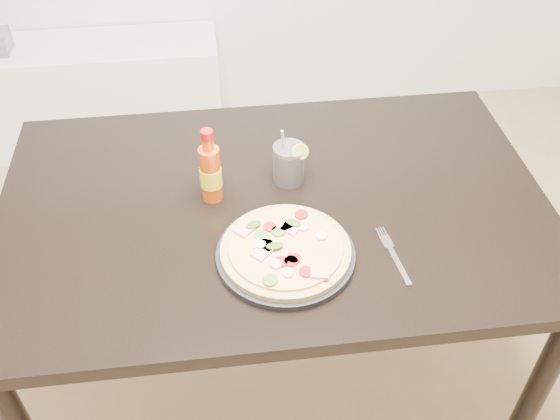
{
  "coord_description": "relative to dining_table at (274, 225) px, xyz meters",
  "views": [
    {
      "loc": [
        -0.13,
        -0.53,
        1.81
      ],
      "look_at": [
        -0.0,
        0.54,
        0.83
      ],
      "focal_mm": 40.0,
      "sensor_mm": 36.0,
      "label": 1
    }
  ],
  "objects": [
    {
      "name": "fork",
      "position": [
        0.25,
        -0.22,
        0.09
      ],
      "size": [
        0.04,
        0.19,
        0.0
      ],
      "rotation": [
        0.0,
        0.0,
        0.12
      ],
      "color": "silver",
      "rests_on": "dining_table"
    },
    {
      "name": "hot_sauce_bottle",
      "position": [
        -0.15,
        0.04,
        0.17
      ],
      "size": [
        0.06,
        0.06,
        0.21
      ],
      "rotation": [
        0.0,
        0.0,
        -0.01
      ],
      "color": "#CB450B",
      "rests_on": "dining_table"
    },
    {
      "name": "dining_table",
      "position": [
        0.0,
        0.0,
        0.0
      ],
      "size": [
        1.4,
        0.9,
        0.75
      ],
      "color": "black",
      "rests_on": "ground"
    },
    {
      "name": "cola_cup",
      "position": [
        0.05,
        0.08,
        0.13
      ],
      "size": [
        0.09,
        0.08,
        0.17
      ],
      "rotation": [
        0.0,
        0.0,
        0.24
      ],
      "color": "black",
      "rests_on": "dining_table"
    },
    {
      "name": "media_console",
      "position": [
        -0.8,
        1.41,
        -0.42
      ],
      "size": [
        1.4,
        0.34,
        0.5
      ],
      "primitive_type": "cube",
      "color": "white",
      "rests_on": "ground"
    },
    {
      "name": "plate",
      "position": [
        0.0,
        -0.2,
        0.09
      ],
      "size": [
        0.32,
        0.32,
        0.02
      ],
      "primitive_type": "cylinder",
      "color": "black",
      "rests_on": "dining_table"
    },
    {
      "name": "pizza",
      "position": [
        0.0,
        -0.2,
        0.11
      ],
      "size": [
        0.3,
        0.3,
        0.03
      ],
      "color": "tan",
      "rests_on": "plate"
    }
  ]
}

